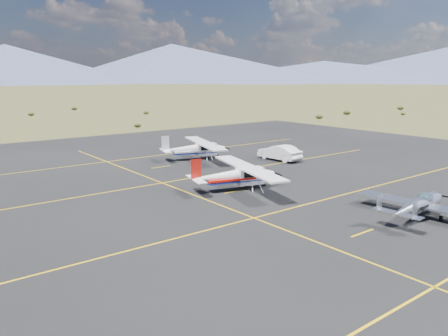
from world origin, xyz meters
name	(u,v)px	position (x,y,z in m)	size (l,w,h in m)	color
ground	(344,208)	(0.00, 0.00, 0.00)	(1600.00, 1600.00, 0.00)	#383D1C
apron	(269,186)	(0.00, 7.00, 0.00)	(72.00, 72.00, 0.02)	black
aircraft_low_wing	(420,205)	(1.72, -4.07, 0.87)	(6.02, 8.38, 1.82)	silver
aircraft_cessna	(236,175)	(-2.68, 7.84, 1.13)	(6.65, 10.01, 2.54)	white
aircraft_plain	(195,148)	(1.71, 19.75, 1.12)	(6.76, 9.90, 2.53)	white
sedan	(279,152)	(8.15, 14.18, 0.79)	(1.65, 4.73, 1.56)	white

